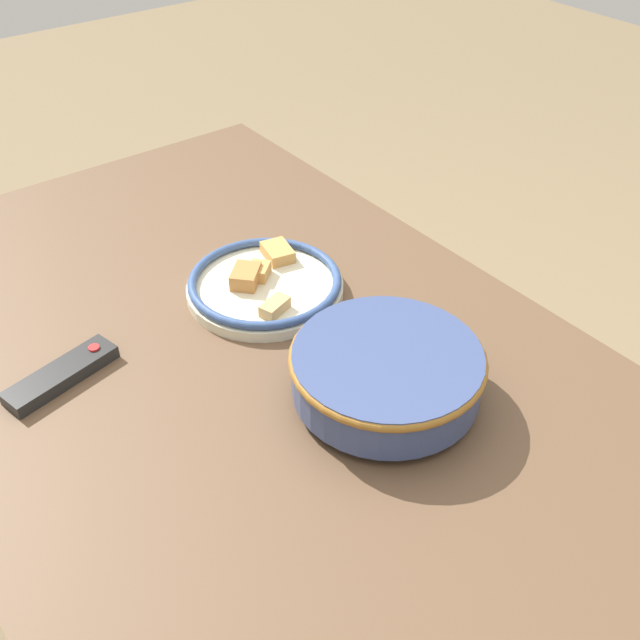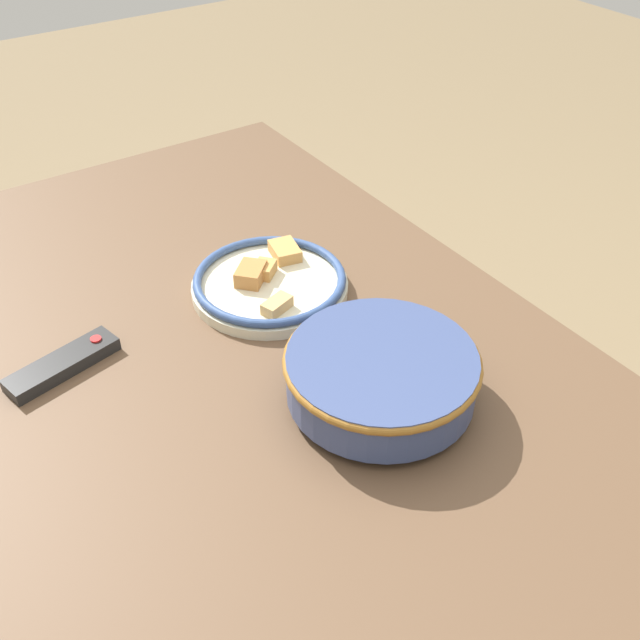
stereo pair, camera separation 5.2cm
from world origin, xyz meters
name	(u,v)px [view 2 (the right image)]	position (x,y,z in m)	size (l,w,h in m)	color
ground_plane	(275,619)	(0.00, 0.00, 0.00)	(8.00, 8.00, 0.00)	#7F6B4C
dining_table	(259,398)	(0.00, 0.00, 0.63)	(1.46, 0.87, 0.70)	brown
noodle_bowl	(381,375)	(-0.17, -0.10, 0.75)	(0.26, 0.26, 0.08)	#384775
food_plate	(270,282)	(0.14, -0.10, 0.72)	(0.25, 0.25, 0.04)	beige
tv_remote	(63,364)	(0.14, 0.24, 0.71)	(0.08, 0.17, 0.02)	black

